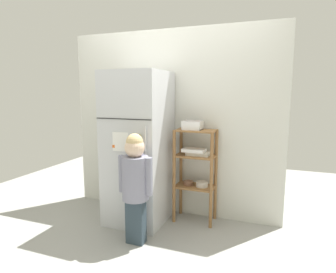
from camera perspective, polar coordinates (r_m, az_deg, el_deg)
ground_plane at (r=3.41m, az=-1.59°, el=-16.82°), size 6.00×6.00×0.00m
kitchen_wall_back at (r=3.45m, az=0.74°, el=2.60°), size 2.61×0.03×2.20m
refrigerator at (r=3.27m, az=-5.89°, el=-2.24°), size 0.64×0.70×1.70m
child_standing at (r=2.79m, az=-6.54°, el=-8.19°), size 0.35×0.26×1.09m
pantry_shelf_unit at (r=3.27m, az=5.52°, el=-5.77°), size 0.46×0.28×1.06m
fruit_bin at (r=3.21m, az=4.85°, el=2.09°), size 0.21×0.19×0.10m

